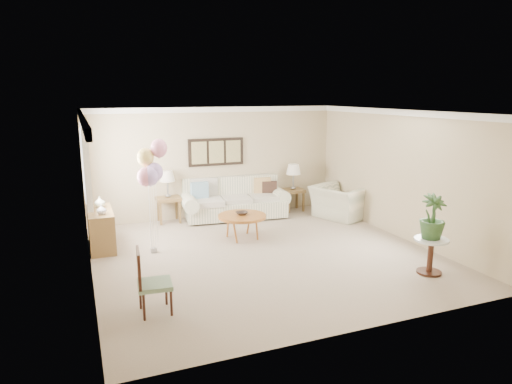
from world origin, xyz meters
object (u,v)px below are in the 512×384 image
at_px(armchair, 340,202).
at_px(accent_chair, 149,280).
at_px(sofa, 235,202).
at_px(balloon_cluster, 151,167).
at_px(coffee_table, 242,217).

distance_m(armchair, accent_chair, 5.92).
bearing_deg(accent_chair, sofa, 57.77).
bearing_deg(armchair, accent_chair, 102.44).
height_order(armchair, balloon_cluster, balloon_cluster).
height_order(accent_chair, balloon_cluster, balloon_cluster).
bearing_deg(armchair, coffee_table, 82.59).
distance_m(sofa, armchair, 2.50).
bearing_deg(coffee_table, sofa, 76.29).
distance_m(armchair, balloon_cluster, 4.74).
bearing_deg(balloon_cluster, coffee_table, 5.79).
relative_size(sofa, accent_chair, 2.92).
bearing_deg(balloon_cluster, sofa, 39.19).
bearing_deg(sofa, coffee_table, -103.71).
xyz_separation_m(coffee_table, balloon_cluster, (-1.80, -0.18, 1.16)).
relative_size(sofa, coffee_table, 2.71).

